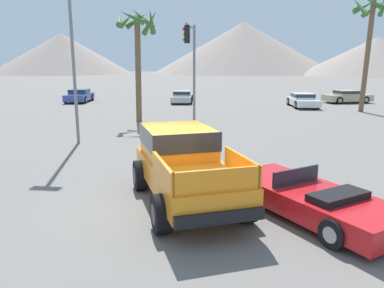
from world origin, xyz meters
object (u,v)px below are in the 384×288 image
Objects in this scene: red_convertible_car at (311,199)px; parked_car_silver at (182,97)px; parked_car_blue at (79,95)px; parked_car_white at (303,100)px; parked_car_tan at (347,96)px; palm_tree_short at (370,26)px; palm_tree_leaning at (138,38)px; street_lamp_post at (71,23)px; orange_pickup_truck at (183,161)px; traffic_light_main at (191,55)px.

parked_car_silver is at bearing 68.13° from red_convertible_car.
red_convertible_car is 1.04× the size of parked_car_blue.
parked_car_white reaches higher than red_convertible_car.
red_convertible_car is 28.82m from parked_car_tan.
parked_car_blue is 0.54× the size of palm_tree_short.
parked_car_silver is (-10.59, 2.25, -0.02)m from parked_car_white.
parked_car_white is at bearing 39.02° from palm_tree_leaning.
parked_car_tan is at bearing 177.10° from parked_car_blue.
parked_car_white is 20.47m from parked_car_blue.
street_lamp_post is at bearing 105.30° from parked_car_blue.
parked_car_blue reaches higher than parked_car_white.
orange_pickup_truck is 25.45m from parked_car_silver.
orange_pickup_truck reaches higher than red_convertible_car.
red_convertible_car is at bearing -60.58° from palm_tree_leaning.
street_lamp_post reaches higher than palm_tree_short.
parked_car_white is 15.51m from palm_tree_leaning.
traffic_light_main is (-1.40, 12.28, 2.99)m from orange_pickup_truck.
parked_car_white is 0.55× the size of palm_tree_short.
traffic_light_main is 0.70× the size of palm_tree_short.
parked_car_silver is (-3.94, 25.14, -0.49)m from orange_pickup_truck.
orange_pickup_truck is at bearing -70.23° from palm_tree_leaning.
parked_car_silver is 13.56m from traffic_light_main.
palm_tree_leaning is at bearing 120.64° from parked_car_blue.
orange_pickup_truck is at bearing -86.40° from parked_car_silver.
traffic_light_main is at bearing -20.03° from palm_tree_leaning.
red_convertible_car is at bearing -38.83° from street_lamp_post.
parked_car_tan is 0.68× the size of palm_tree_leaning.
orange_pickup_truck is at bearing -41.31° from parked_car_tan.
red_convertible_car is at bearing -36.82° from orange_pickup_truck.
street_lamp_post reaches higher than parked_car_tan.
palm_tree_leaning is at bearing 81.58° from street_lamp_post.
palm_tree_short reaches higher than orange_pickup_truck.
palm_tree_short is 16.85m from palm_tree_leaning.
parked_car_blue is (-20.41, 1.66, 0.02)m from parked_car_white.
parked_car_blue is (-13.76, 24.54, -0.45)m from orange_pickup_truck.
parked_car_white reaches higher than parked_car_silver.
traffic_light_main is at bearing 51.75° from street_lamp_post.
traffic_light_main is at bearing -146.82° from palm_tree_short.
traffic_light_main is at bearing 72.83° from orange_pickup_truck.
street_lamp_post reaches higher than traffic_light_main.
traffic_light_main reaches higher than parked_car_blue.
street_lamp_post is (-12.55, -16.31, 4.73)m from parked_car_white.
parked_car_silver is at bearing -168.83° from traffic_light_main.
street_lamp_post is (-9.09, 7.32, 4.90)m from red_convertible_car.
street_lamp_post is 1.32× the size of palm_tree_leaning.
orange_pickup_truck reaches higher than parked_car_tan.
red_convertible_car is at bearing -79.90° from parked_car_silver.
palm_tree_short is (7.41, 20.88, 5.83)m from red_convertible_car.
orange_pickup_truck is 0.92× the size of traffic_light_main.
parked_car_silver is 19.26m from street_lamp_post.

